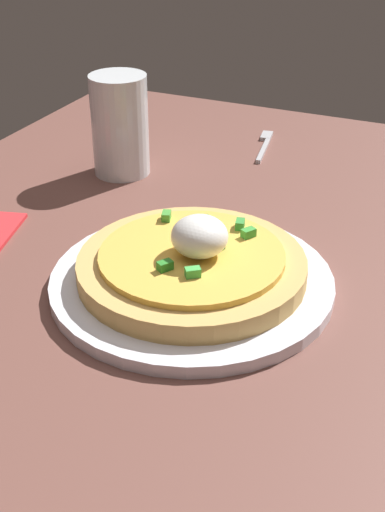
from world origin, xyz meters
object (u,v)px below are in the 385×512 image
object	(u,v)px
pizza	(193,262)
cup_near	(120,131)
plate	(192,281)
fork	(263,144)

from	to	relation	value
pizza	cup_near	bearing A→B (deg)	42.77
plate	cup_near	distance (cm)	27.66
cup_near	fork	size ratio (longest dim) A/B	1.12
plate	fork	size ratio (longest dim) A/B	2.38
pizza	cup_near	xyz separation A→B (cm)	(20.04, 18.54, 2.68)
cup_near	fork	world-z (taller)	cup_near
pizza	cup_near	distance (cm)	27.44
cup_near	plate	bearing A→B (deg)	-137.33
plate	fork	bearing A→B (deg)	9.00
plate	fork	xyz separation A→B (cm)	(35.62, 5.64, -0.34)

